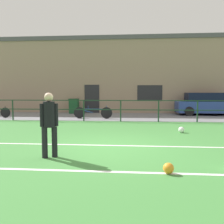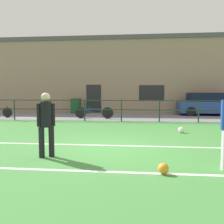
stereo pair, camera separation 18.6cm
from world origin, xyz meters
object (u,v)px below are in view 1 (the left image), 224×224
soccer_ball_spare (168,168)px  parked_car_red (208,104)px  player_goalkeeper (49,121)px  trash_bin_0 (74,106)px  bicycle_parked_0 (93,112)px  soccer_ball_match (181,130)px

soccer_ball_spare → parked_car_red: bearing=70.4°
player_goalkeeper → soccer_ball_spare: (2.72, -0.96, -0.79)m
parked_car_red → trash_bin_0: 9.34m
player_goalkeeper → bicycle_parked_0: bearing=-111.6°
parked_car_red → bicycle_parked_0: parked_car_red is taller
bicycle_parked_0 → soccer_ball_match: bearing=-47.0°
parked_car_red → soccer_ball_match: bearing=-113.3°
soccer_ball_match → trash_bin_0: trash_bin_0 is taller
soccer_ball_spare → parked_car_red: size_ratio=0.05×
player_goalkeeper → parked_car_red: bearing=-146.0°
soccer_ball_match → parked_car_red: parked_car_red is taller
soccer_ball_match → parked_car_red: size_ratio=0.05×
soccer_ball_spare → player_goalkeeper: bearing=160.6°
bicycle_parked_0 → trash_bin_0: size_ratio=2.15×
soccer_ball_match → soccer_ball_spare: size_ratio=1.06×
player_goalkeeper → bicycle_parked_0: player_goalkeeper is taller
bicycle_parked_0 → trash_bin_0: 3.70m
parked_car_red → bicycle_parked_0: 7.94m
player_goalkeeper → bicycle_parked_0: 8.50m
soccer_ball_spare → trash_bin_0: 13.55m
soccer_ball_spare → bicycle_parked_0: 9.92m
soccer_ball_match → bicycle_parked_0: bicycle_parked_0 is taller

